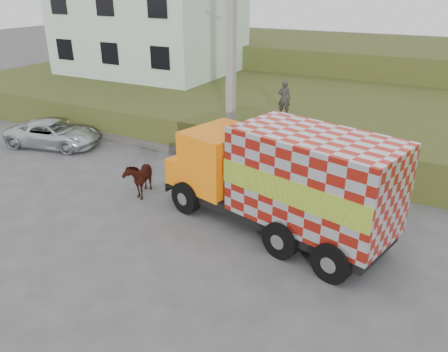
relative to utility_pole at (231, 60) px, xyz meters
The scene contains 10 objects.
ground 6.23m from the utility_pole, 77.74° to the right, with size 120.00×120.00×0.00m, color #474749.
embankment 6.42m from the utility_pole, 79.51° to the left, with size 40.00×12.00×1.50m, color #344C19.
embankment_far 17.62m from the utility_pole, 86.71° to the left, with size 40.00×12.00×3.00m, color #344C19.
retaining_strip 4.02m from the utility_pole, 158.20° to the right, with size 16.00×0.50×0.40m, color #595651.
building 13.07m from the utility_pole, 139.97° to the left, with size 10.00×8.00×6.00m, color #B6D5B9.
utility_pole is the anchor object (origin of this frame).
cargo_truck 6.36m from the utility_pole, 48.14° to the right, with size 7.54×4.00×3.21m.
cow 5.66m from the utility_pole, 107.06° to the right, with size 0.69×1.51×1.27m, color #38180E.
suv 8.80m from the utility_pole, 163.97° to the right, with size 1.93×4.18×1.16m, color #A0A5AA.
pedestrian 3.25m from the utility_pole, 59.17° to the left, with size 0.55×0.36×1.51m, color #2A2826.
Camera 1 is at (6.72, -10.46, 6.72)m, focal length 35.00 mm.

